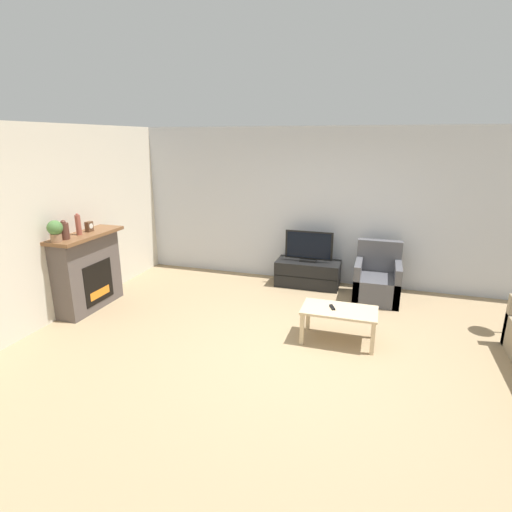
% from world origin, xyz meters
% --- Properties ---
extents(ground_plane, '(24.00, 24.00, 0.00)m').
position_xyz_m(ground_plane, '(0.00, 0.00, 0.00)').
color(ground_plane, '#9E8460').
extents(wall_back, '(12.00, 0.06, 2.70)m').
position_xyz_m(wall_back, '(0.00, 2.68, 1.35)').
color(wall_back, silver).
rests_on(wall_back, ground).
extents(wall_left, '(0.06, 12.00, 2.70)m').
position_xyz_m(wall_left, '(-3.56, 0.00, 1.35)').
color(wall_left, beige).
rests_on(wall_left, ground).
extents(fireplace, '(0.47, 1.23, 1.17)m').
position_xyz_m(fireplace, '(-3.35, 0.41, 0.59)').
color(fireplace, '#564C47').
rests_on(fireplace, ground).
extents(mantel_vase_left, '(0.13, 0.13, 0.27)m').
position_xyz_m(mantel_vase_left, '(-3.34, 0.04, 1.29)').
color(mantel_vase_left, '#512D23').
rests_on(mantel_vase_left, fireplace).
extents(mantel_vase_centre_left, '(0.08, 0.08, 0.31)m').
position_xyz_m(mantel_vase_centre_left, '(-3.34, 0.32, 1.32)').
color(mantel_vase_centre_left, '#994C3D').
rests_on(mantel_vase_centre_left, fireplace).
extents(mantel_clock, '(0.08, 0.11, 0.15)m').
position_xyz_m(mantel_clock, '(-3.34, 0.53, 1.24)').
color(mantel_clock, brown).
rests_on(mantel_clock, fireplace).
extents(potted_plant, '(0.20, 0.20, 0.29)m').
position_xyz_m(potted_plant, '(-3.34, -0.11, 1.33)').
color(potted_plant, '#936B4C').
rests_on(potted_plant, fireplace).
extents(tv_stand, '(1.10, 0.52, 0.45)m').
position_xyz_m(tv_stand, '(-0.36, 2.35, 0.22)').
color(tv_stand, black).
rests_on(tv_stand, ground).
extents(tv, '(0.82, 0.18, 0.53)m').
position_xyz_m(tv, '(-0.36, 2.35, 0.69)').
color(tv, black).
rests_on(tv, tv_stand).
extents(armchair, '(0.70, 0.76, 0.91)m').
position_xyz_m(armchair, '(0.81, 2.07, 0.29)').
color(armchair, '#4C4C51').
rests_on(armchair, ground).
extents(coffee_table, '(0.93, 0.51, 0.44)m').
position_xyz_m(coffee_table, '(0.38, 0.46, 0.38)').
color(coffee_table, '#CCB289').
rests_on(coffee_table, ground).
extents(remote, '(0.09, 0.15, 0.02)m').
position_xyz_m(remote, '(0.29, 0.47, 0.45)').
color(remote, black).
rests_on(remote, coffee_table).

